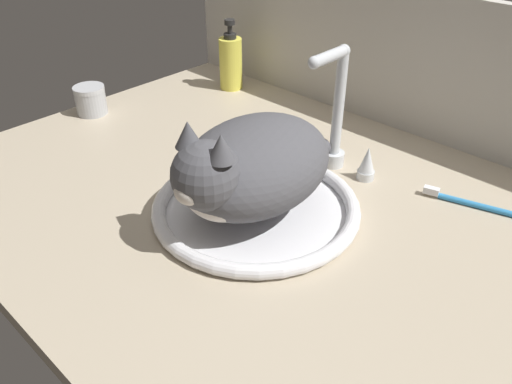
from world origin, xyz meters
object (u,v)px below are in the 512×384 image
(soap_pump_bottle, at_px, (231,62))
(sink_basin, at_px, (256,207))
(toothbrush, at_px, (475,204))
(faucet, at_px, (335,124))
(metal_jar, at_px, (90,100))
(cat, at_px, (248,167))

(soap_pump_bottle, bearing_deg, sink_basin, -39.99)
(toothbrush, bearing_deg, faucet, -167.74)
(sink_basin, height_order, soap_pump_bottle, soap_pump_bottle)
(soap_pump_bottle, height_order, metal_jar, soap_pump_bottle)
(sink_basin, height_order, faucet, faucet)
(sink_basin, xyz_separation_m, metal_jar, (-0.54, 0.02, 0.02))
(metal_jar, height_order, toothbrush, metal_jar)
(faucet, bearing_deg, sink_basin, -90.00)
(faucet, height_order, metal_jar, faucet)
(faucet, height_order, cat, faucet)
(sink_basin, xyz_separation_m, cat, (0.00, -0.02, 0.09))
(faucet, xyz_separation_m, metal_jar, (-0.54, -0.18, -0.06))
(sink_basin, bearing_deg, toothbrush, 45.63)
(cat, height_order, metal_jar, cat)
(faucet, distance_m, soap_pump_bottle, 0.44)
(sink_basin, bearing_deg, metal_jar, 177.39)
(metal_jar, bearing_deg, faucet, 18.76)
(cat, height_order, soap_pump_bottle, cat)
(faucet, bearing_deg, toothbrush, 12.26)
(soap_pump_bottle, relative_size, metal_jar, 2.45)
(soap_pump_bottle, relative_size, toothbrush, 0.96)
(faucet, xyz_separation_m, soap_pump_bottle, (-0.42, 0.14, -0.02))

